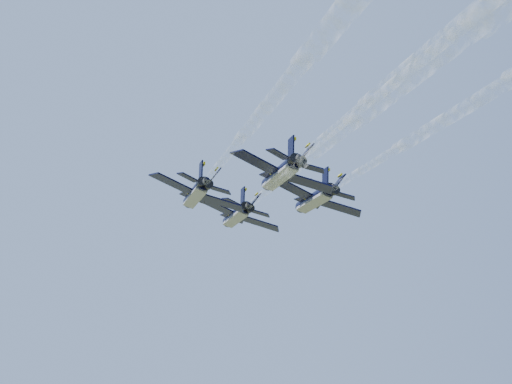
{
  "coord_description": "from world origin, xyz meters",
  "views": [
    {
      "loc": [
        -2.32,
        -96.56,
        70.47
      ],
      "look_at": [
        -0.93,
        3.03,
        97.75
      ],
      "focal_mm": 55.0,
      "sensor_mm": 36.0,
      "label": 1
    }
  ],
  "objects_px": {
    "jet_left": "(196,194)",
    "jet_lead": "(236,216)",
    "jet_right": "(314,200)",
    "jet_slot": "(280,174)"
  },
  "relations": [
    {
      "from": "jet_right",
      "to": "jet_slot",
      "type": "relative_size",
      "value": 1.0
    },
    {
      "from": "jet_left",
      "to": "jet_lead",
      "type": "bearing_deg",
      "value": 53.75
    },
    {
      "from": "jet_left",
      "to": "jet_right",
      "type": "height_order",
      "value": "same"
    },
    {
      "from": "jet_lead",
      "to": "jet_left",
      "type": "bearing_deg",
      "value": -126.25
    },
    {
      "from": "jet_lead",
      "to": "jet_left",
      "type": "xyz_separation_m",
      "value": [
        -5.05,
        -11.68,
        0.0
      ]
    },
    {
      "from": "jet_right",
      "to": "jet_left",
      "type": "bearing_deg",
      "value": 176.28
    },
    {
      "from": "jet_left",
      "to": "jet_right",
      "type": "bearing_deg",
      "value": -3.72
    },
    {
      "from": "jet_lead",
      "to": "jet_slot",
      "type": "height_order",
      "value": "same"
    },
    {
      "from": "jet_left",
      "to": "jet_slot",
      "type": "bearing_deg",
      "value": -54.03
    },
    {
      "from": "jet_lead",
      "to": "jet_left",
      "type": "relative_size",
      "value": 1.0
    }
  ]
}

